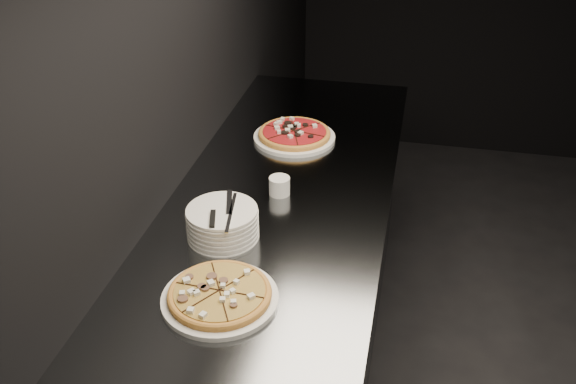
% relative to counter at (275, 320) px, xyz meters
% --- Properties ---
extents(wall_left, '(0.02, 5.00, 2.80)m').
position_rel_counter_xyz_m(wall_left, '(-0.37, 0.00, 0.94)').
color(wall_left, black).
rests_on(wall_left, floor).
extents(counter, '(0.74, 2.44, 0.92)m').
position_rel_counter_xyz_m(counter, '(0.00, 0.00, 0.00)').
color(counter, slate).
rests_on(counter, floor).
extents(pizza_mushroom, '(0.32, 0.32, 0.04)m').
position_rel_counter_xyz_m(pizza_mushroom, '(-0.04, -0.45, 0.48)').
color(pizza_mushroom, silver).
rests_on(pizza_mushroom, counter).
extents(pizza_tomato, '(0.35, 0.35, 0.04)m').
position_rel_counter_xyz_m(pizza_tomato, '(-0.04, 0.56, 0.48)').
color(pizza_tomato, silver).
rests_on(pizza_tomato, counter).
extents(plate_stack, '(0.22, 0.22, 0.10)m').
position_rel_counter_xyz_m(plate_stack, '(-0.12, -0.15, 0.51)').
color(plate_stack, silver).
rests_on(plate_stack, counter).
extents(cutlery, '(0.07, 0.24, 0.01)m').
position_rel_counter_xyz_m(cutlery, '(-0.11, -0.17, 0.56)').
color(cutlery, silver).
rests_on(cutlery, plate_stack).
extents(ramekin, '(0.07, 0.07, 0.06)m').
position_rel_counter_xyz_m(ramekin, '(-0.01, 0.13, 0.49)').
color(ramekin, silver).
rests_on(ramekin, counter).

